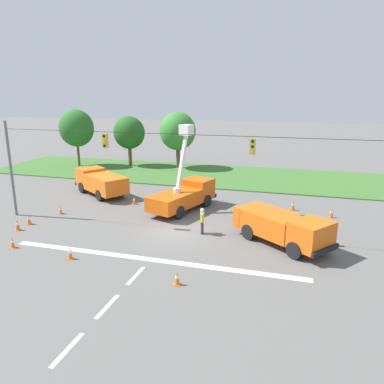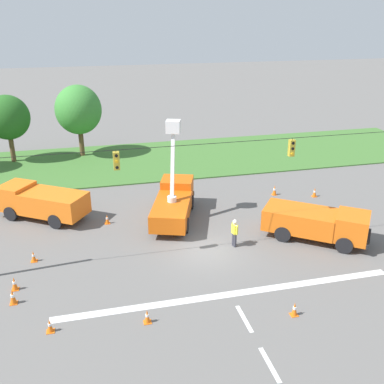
{
  "view_description": "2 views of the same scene",
  "coord_description": "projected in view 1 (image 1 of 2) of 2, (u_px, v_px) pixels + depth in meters",
  "views": [
    {
      "loc": [
        7.71,
        -22.54,
        9.15
      ],
      "look_at": [
        0.74,
        1.3,
        2.53
      ],
      "focal_mm": 35.0,
      "sensor_mm": 36.0,
      "label": 1
    },
    {
      "loc": [
        -6.43,
        -22.53,
        13.26
      ],
      "look_at": [
        0.19,
        4.46,
        2.02
      ],
      "focal_mm": 42.0,
      "sensor_mm": 36.0,
      "label": 2
    }
  ],
  "objects": [
    {
      "name": "traffic_cone_mid_left",
      "position": [
        29.0,
        219.0,
        26.73
      ],
      "size": [
        0.36,
        0.36,
        0.75
      ],
      "color": "orange",
      "rests_on": "ground"
    },
    {
      "name": "utility_truck_support_far",
      "position": [
        101.0,
        182.0,
        34.3
      ],
      "size": [
        6.51,
        5.41,
        2.2
      ],
      "color": "orange",
      "rests_on": "ground"
    },
    {
      "name": "tree_far_west",
      "position": [
        76.0,
        128.0,
        46.6
      ],
      "size": [
        4.38,
        3.91,
        7.16
      ],
      "color": "brown",
      "rests_on": "ground"
    },
    {
      "name": "utility_truck_bucket_lift",
      "position": [
        184.0,
        194.0,
        29.86
      ],
      "size": [
        4.29,
        6.98,
        6.76
      ],
      "color": "#D6560F",
      "rests_on": "ground"
    },
    {
      "name": "tree_centre",
      "position": [
        178.0,
        131.0,
        45.52
      ],
      "size": [
        4.35,
        4.68,
        6.91
      ],
      "color": "brown",
      "rests_on": "ground"
    },
    {
      "name": "traffic_cone_mid_right",
      "position": [
        70.0,
        253.0,
        21.17
      ],
      "size": [
        0.36,
        0.36,
        0.69
      ],
      "color": "orange",
      "rests_on": "ground"
    },
    {
      "name": "lane_markings",
      "position": [
        140.0,
        271.0,
        19.79
      ],
      "size": [
        17.6,
        15.25,
        0.01
      ],
      "color": "silver",
      "rests_on": "ground"
    },
    {
      "name": "traffic_cone_foreground_left",
      "position": [
        61.0,
        210.0,
        29.06
      ],
      "size": [
        0.36,
        0.36,
        0.67
      ],
      "color": "orange",
      "rests_on": "ground"
    },
    {
      "name": "road_worker",
      "position": [
        202.0,
        219.0,
        24.8
      ],
      "size": [
        0.31,
        0.64,
        1.77
      ],
      "color": "#383842",
      "rests_on": "ground"
    },
    {
      "name": "traffic_cone_far_right",
      "position": [
        13.0,
        243.0,
        22.7
      ],
      "size": [
        0.36,
        0.36,
        0.67
      ],
      "color": "orange",
      "rests_on": "ground"
    },
    {
      "name": "traffic_cone_lane_edge_b",
      "position": [
        293.0,
        205.0,
        29.93
      ],
      "size": [
        0.36,
        0.36,
        0.8
      ],
      "color": "orange",
      "rests_on": "ground"
    },
    {
      "name": "traffic_cone_lane_edge_a",
      "position": [
        331.0,
        213.0,
        28.18
      ],
      "size": [
        0.36,
        0.36,
        0.74
      ],
      "color": "orange",
      "rests_on": "ground"
    },
    {
      "name": "traffic_cone_foreground_right",
      "position": [
        177.0,
        278.0,
        18.3
      ],
      "size": [
        0.36,
        0.36,
        0.71
      ],
      "color": "orange",
      "rests_on": "ground"
    },
    {
      "name": "utility_truck_support_near",
      "position": [
        282.0,
        226.0,
        23.02
      ],
      "size": [
        6.51,
        5.73,
        2.05
      ],
      "color": "orange",
      "rests_on": "ground"
    },
    {
      "name": "traffic_cone_far_left",
      "position": [
        17.0,
        225.0,
        25.57
      ],
      "size": [
        0.36,
        0.36,
        0.79
      ],
      "color": "orange",
      "rests_on": "ground"
    },
    {
      "name": "grass_verge",
      "position": [
        227.0,
        176.0,
        42.04
      ],
      "size": [
        56.0,
        12.0,
        0.1
      ],
      "primitive_type": "cube",
      "color": "#3D6B2D",
      "rests_on": "ground"
    },
    {
      "name": "ground_plane",
      "position": [
        176.0,
        232.0,
        25.35
      ],
      "size": [
        200.0,
        200.0,
        0.0
      ],
      "primitive_type": "plane",
      "color": "#605E5B"
    },
    {
      "name": "traffic_cone_centre_line",
      "position": [
        134.0,
        200.0,
        31.56
      ],
      "size": [
        0.36,
        0.36,
        0.68
      ],
      "color": "orange",
      "rests_on": "ground"
    },
    {
      "name": "tree_west",
      "position": [
        129.0,
        133.0,
        46.98
      ],
      "size": [
        4.01,
        3.5,
        6.31
      ],
      "color": "brown",
      "rests_on": "ground"
    },
    {
      "name": "signal_gantry",
      "position": [
        175.0,
        171.0,
        24.26
      ],
      "size": [
        26.2,
        0.33,
        7.2
      ],
      "color": "slate",
      "rests_on": "ground"
    }
  ]
}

